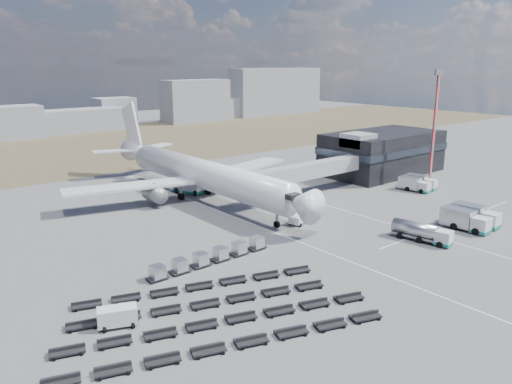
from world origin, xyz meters
TOP-DOWN VIEW (x-y plane):
  - ground at (0.00, 0.00)m, footprint 420.00×420.00m
  - grass_strip at (0.00, 110.00)m, footprint 420.00×90.00m
  - lane_markings at (9.77, 3.00)m, footprint 47.12×110.00m
  - terminal at (47.77, 23.96)m, footprint 30.40×16.40m
  - jet_bridge at (15.90, 20.42)m, footprint 30.30×3.80m
  - airliner at (0.00, 32.38)m, footprint 51.59×64.53m
  - skyline at (2.93, 148.08)m, footprint 319.14×27.77m
  - fuel_tanker at (12.63, -9.90)m, footprint 3.91×9.30m
  - pushback_tug at (4.00, 8.00)m, footprint 4.06×3.06m
  - utility_van at (-34.02, -4.43)m, footprint 4.37×3.16m
  - catering_truck at (0.66, 37.42)m, footprint 4.84×7.16m
  - service_trucks_near at (24.62, -11.25)m, footprint 6.87×8.08m
  - service_trucks_far at (40.03, 8.63)m, footprint 6.37×7.30m
  - uld_row at (-17.15, 3.21)m, footprint 19.02×1.90m
  - baggage_dollies at (-25.39, -8.74)m, footprint 35.70×24.73m
  - floodlight_mast at (46.46, 9.82)m, footprint 2.38×1.93m

SIDE VIEW (x-z plane):
  - ground at x=0.00m, z-range 0.00..0.00m
  - grass_strip at x=0.00m, z-range 0.00..0.01m
  - lane_markings at x=9.77m, z-range 0.00..0.01m
  - baggage_dollies at x=-25.39m, z-range 0.00..0.78m
  - pushback_tug at x=4.00m, z-range 0.00..1.59m
  - uld_row at x=-17.15m, z-range 0.17..1.90m
  - utility_van at x=-34.02m, z-range 0.00..2.15m
  - service_trucks_far at x=40.03m, z-range 0.12..2.77m
  - fuel_tanker at x=12.63m, z-range 0.00..2.92m
  - catering_truck at x=0.66m, z-range 0.04..3.08m
  - service_trucks_near at x=24.62m, z-range 0.14..3.25m
  - jet_bridge at x=15.90m, z-range 1.53..8.58m
  - terminal at x=47.77m, z-range -0.25..10.75m
  - airliner at x=0.00m, z-range -3.52..14.10m
  - skyline at x=2.93m, z-range -3.38..20.10m
  - floodlight_mast at x=46.46m, z-range 0.03..25.04m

